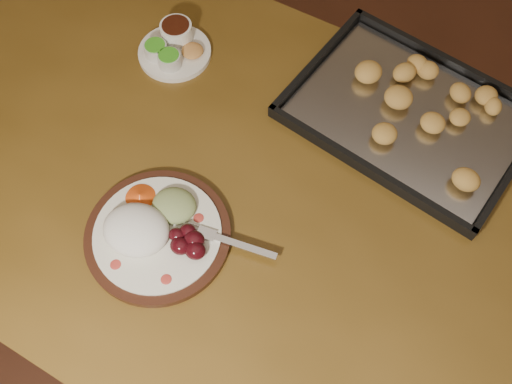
% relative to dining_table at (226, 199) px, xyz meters
% --- Properties ---
extents(ground, '(4.00, 4.00, 0.00)m').
position_rel_dining_table_xyz_m(ground, '(0.24, -0.01, -0.65)').
color(ground, brown).
rests_on(ground, ground).
extents(dining_table, '(1.65, 1.17, 0.75)m').
position_rel_dining_table_xyz_m(dining_table, '(0.00, 0.00, 0.00)').
color(dining_table, brown).
rests_on(dining_table, ground).
extents(dinner_plate, '(0.34, 0.26, 0.06)m').
position_rel_dining_table_xyz_m(dinner_plate, '(-0.07, -0.15, 0.12)').
color(dinner_plate, '#32170E').
rests_on(dinner_plate, dining_table).
extents(condiment_saucer, '(0.16, 0.16, 0.05)m').
position_rel_dining_table_xyz_m(condiment_saucer, '(-0.21, 0.25, 0.12)').
color(condiment_saucer, white).
rests_on(condiment_saucer, dining_table).
extents(baking_tray, '(0.53, 0.46, 0.05)m').
position_rel_dining_table_xyz_m(baking_tray, '(0.30, 0.25, 0.11)').
color(baking_tray, black).
rests_on(baking_tray, dining_table).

